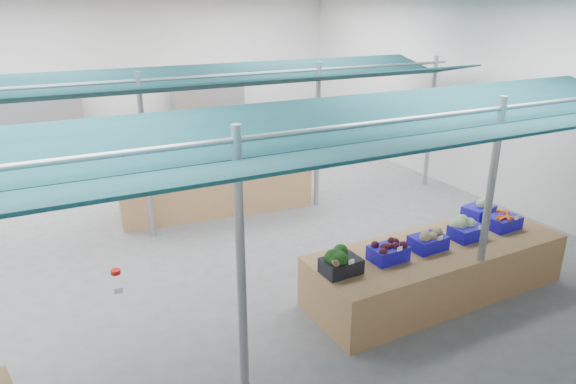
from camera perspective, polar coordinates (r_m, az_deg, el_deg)
name	(u,v)px	position (r m, az deg, el deg)	size (l,w,h in m)	color
floor	(213,235)	(9.71, -8.32, -4.79)	(13.00, 13.00, 0.00)	slate
hall	(182,82)	(10.30, -11.73, 11.85)	(13.00, 13.00, 13.00)	silver
pole_grid	(292,161)	(7.81, 0.44, 3.47)	(10.00, 4.60, 3.00)	gray
awnings	(292,97)	(7.60, 0.46, 10.49)	(9.50, 7.08, 0.30)	#0A272D
back_shelving_left	(42,131)	(14.72, -25.66, 6.15)	(2.00, 0.50, 2.00)	#B23F33
back_shelving_right	(209,115)	(15.45, -8.75, 8.46)	(2.00, 0.50, 2.00)	#B23F33
veg_counter	(436,269)	(7.94, 16.14, -8.24)	(3.94, 1.31, 0.77)	#9C6C44
fruit_counter	(217,192)	(10.70, -7.90, 0.02)	(3.86, 0.92, 0.83)	#9C6C44
far_counter	(199,159)	(12.93, -9.87, 3.67)	(5.13, 1.03, 0.92)	#9C6C44
crate_stack	(430,265)	(8.19, 15.49, -7.82)	(0.53, 0.37, 0.63)	#1610AE
vendor_left	(145,169)	(11.31, -15.60, 2.49)	(0.56, 0.37, 1.54)	#1936A6
vendor_right	(225,158)	(11.76, -7.01, 3.75)	(0.75, 0.58, 1.54)	red
crate_broccoli	(341,262)	(6.71, 5.93, -7.72)	(0.51, 0.41, 0.35)	black
crate_beets	(388,251)	(7.14, 11.08, -6.45)	(0.51, 0.41, 0.29)	#1610AE
crate_celeriac	(428,240)	(7.57, 15.32, -5.13)	(0.51, 0.41, 0.31)	#1610AE
crate_cabbage	(468,228)	(8.08, 19.34, -3.84)	(0.51, 0.41, 0.35)	#1610AE
crate_carrots	(503,222)	(8.65, 22.80, -3.07)	(0.51, 0.41, 0.29)	#1610AE
sparrow	(336,263)	(6.49, 5.33, -7.86)	(0.12, 0.09, 0.11)	brown
pole_ribbon	(116,274)	(6.41, -18.58, -8.60)	(0.12, 0.12, 0.28)	red
apple_heap_yellow	(171,171)	(10.28, -12.92, 2.26)	(2.00, 1.07, 0.27)	#997247
apple_heap_red	(254,162)	(10.62, -3.83, 3.31)	(1.61, 0.99, 0.27)	#997247
pineapple	(297,157)	(10.92, 1.01, 3.92)	(0.14, 0.14, 0.39)	#8C6019
crate_extra	(479,209)	(8.92, 20.44, -1.79)	(0.56, 0.45, 0.32)	#1610AE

